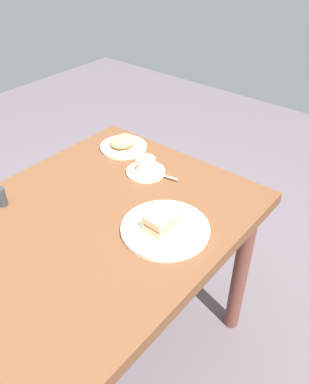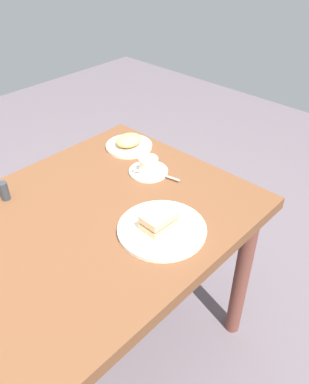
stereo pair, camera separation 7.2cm
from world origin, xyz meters
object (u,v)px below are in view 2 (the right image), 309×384
(dining_table, at_px, (88,242))
(coffee_cup, at_px, (148,164))
(salt_shaker, at_px, (4,191))
(sandwich_plate, at_px, (162,229))
(sandwich_front, at_px, (159,220))
(coffee_saucer, at_px, (148,171))
(side_plate, at_px, (129,146))
(spoon, at_px, (164,175))

(dining_table, distance_m, coffee_cup, 0.38)
(dining_table, relative_size, salt_shaker, 16.29)
(sandwich_plate, bearing_deg, sandwich_front, -63.04)
(coffee_saucer, bearing_deg, coffee_cup, -19.07)
(coffee_saucer, height_order, salt_shaker, salt_shaker)
(sandwich_front, bearing_deg, sandwich_plate, 116.96)
(sandwich_front, height_order, side_plate, sandwich_front)
(coffee_cup, distance_m, spoon, 0.08)
(coffee_cup, height_order, salt_shaker, salt_shaker)
(dining_table, relative_size, coffee_cup, 11.33)
(dining_table, height_order, salt_shaker, salt_shaker)
(sandwich_front, distance_m, spoon, 0.30)
(sandwich_front, distance_m, coffee_cup, 0.34)
(sandwich_plate, height_order, salt_shaker, salt_shaker)
(side_plate, bearing_deg, coffee_saucer, 66.91)
(coffee_saucer, relative_size, salt_shaker, 2.21)
(spoon, bearing_deg, side_plate, -104.55)
(sandwich_front, height_order, coffee_saucer, sandwich_front)
(spoon, distance_m, side_plate, 0.28)
(dining_table, height_order, coffee_cup, coffee_cup)
(spoon, height_order, salt_shaker, salt_shaker)
(coffee_cup, bearing_deg, sandwich_plate, 51.27)
(coffee_saucer, xyz_separation_m, coffee_cup, (0.00, -0.00, 0.03))
(sandwich_front, distance_m, coffee_saucer, 0.34)
(dining_table, distance_m, sandwich_plate, 0.29)
(spoon, bearing_deg, salt_shaker, -33.81)
(coffee_saucer, relative_size, side_plate, 0.77)
(sandwich_front, xyz_separation_m, coffee_saucer, (-0.22, -0.26, -0.04))
(dining_table, xyz_separation_m, coffee_cup, (-0.35, -0.04, 0.14))
(side_plate, bearing_deg, coffee_cup, 66.45)
(coffee_saucer, distance_m, salt_shaker, 0.54)
(spoon, bearing_deg, sandwich_plate, 40.31)
(coffee_cup, xyz_separation_m, salt_shaker, (0.47, -0.25, -0.00))
(dining_table, xyz_separation_m, sandwich_front, (-0.13, 0.22, 0.15))
(coffee_cup, distance_m, salt_shaker, 0.54)
(dining_table, distance_m, coffee_saucer, 0.37)
(coffee_saucer, distance_m, spoon, 0.07)
(side_plate, bearing_deg, salt_shaker, -5.80)
(sandwich_front, height_order, coffee_cup, sandwich_front)
(salt_shaker, bearing_deg, coffee_saucer, 151.72)
(coffee_saucer, bearing_deg, side_plate, -113.09)
(coffee_saucer, xyz_separation_m, side_plate, (-0.08, -0.20, 0.00))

